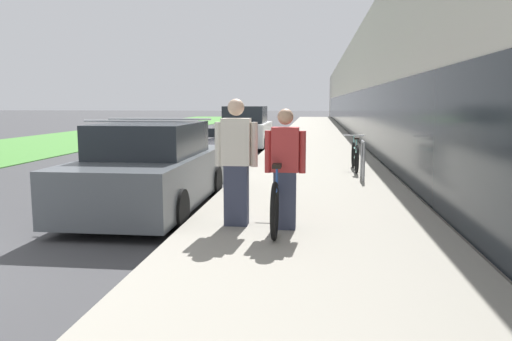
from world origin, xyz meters
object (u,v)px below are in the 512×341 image
at_px(parked_sedan_curbside, 152,170).
at_px(bike_rack_hoop, 363,156).
at_px(vintage_roadster_curbside, 218,151).
at_px(cruiser_bike_nearest, 355,156).
at_px(tandem_bicycle, 280,196).
at_px(person_rider, 285,169).
at_px(parked_sedan_far, 246,129).
at_px(person_bystander, 236,162).

bearing_deg(parked_sedan_curbside, bike_rack_hoop, 37.93).
bearing_deg(vintage_roadster_curbside, cruiser_bike_nearest, -20.57).
height_order(tandem_bicycle, person_rider, person_rider).
xyz_separation_m(cruiser_bike_nearest, parked_sedan_far, (-3.79, 7.52, 0.24)).
bearing_deg(bike_rack_hoop, vintage_roadster_curbside, 143.93).
relative_size(parked_sedan_curbside, parked_sedan_far, 1.09).
bearing_deg(bike_rack_hoop, tandem_bicycle, -109.65).
bearing_deg(vintage_roadster_curbside, parked_sedan_curbside, -90.44).
xyz_separation_m(tandem_bicycle, vintage_roadster_curbside, (-2.24, 7.05, -0.07)).
bearing_deg(person_bystander, vintage_roadster_curbside, 102.92).
distance_m(person_rider, vintage_roadster_curbside, 7.74).
distance_m(tandem_bicycle, bike_rack_hoop, 4.56).
bearing_deg(vintage_roadster_curbside, person_rider, -72.43).
relative_size(cruiser_bike_nearest, parked_sedan_far, 0.44).
bearing_deg(parked_sedan_curbside, tandem_bicycle, -29.98).
bearing_deg(tandem_bicycle, parked_sedan_curbside, 150.02).
relative_size(person_rider, cruiser_bike_nearest, 0.91).
xyz_separation_m(person_rider, cruiser_bike_nearest, (1.38, 5.97, -0.44)).
relative_size(bike_rack_hoop, vintage_roadster_curbside, 0.21).
relative_size(tandem_bicycle, person_rider, 1.59).
bearing_deg(tandem_bicycle, vintage_roadster_curbside, 107.65).
bearing_deg(vintage_roadster_curbside, person_bystander, -77.08).
bearing_deg(person_rider, vintage_roadster_curbside, 107.57).
xyz_separation_m(tandem_bicycle, parked_sedan_far, (-2.32, 13.17, 0.22)).
bearing_deg(tandem_bicycle, person_bystander, -161.49).
xyz_separation_m(person_bystander, parked_sedan_far, (-1.73, 13.36, -0.26)).
distance_m(person_rider, bike_rack_hoop, 4.84).
bearing_deg(person_bystander, tandem_bicycle, 18.51).
height_order(bike_rack_hoop, vintage_roadster_curbside, vintage_roadster_curbside).
xyz_separation_m(vintage_roadster_curbside, parked_sedan_far, (-0.07, 6.12, 0.29)).
bearing_deg(person_rider, bike_rack_hoop, 72.61).
height_order(bike_rack_hoop, cruiser_bike_nearest, cruiser_bike_nearest).
height_order(tandem_bicycle, parked_sedan_far, parked_sedan_far).
bearing_deg(parked_sedan_far, bike_rack_hoop, -66.54).
distance_m(bike_rack_hoop, parked_sedan_curbside, 4.84).
relative_size(person_bystander, parked_sedan_far, 0.43).
relative_size(cruiser_bike_nearest, parked_sedan_curbside, 0.40).
distance_m(tandem_bicycle, vintage_roadster_curbside, 7.39).
height_order(bike_rack_hoop, parked_sedan_far, parked_sedan_far).
relative_size(person_rider, bike_rack_hoop, 1.89).
xyz_separation_m(person_rider, parked_sedan_far, (-2.41, 13.48, -0.20)).
height_order(tandem_bicycle, cruiser_bike_nearest, tandem_bicycle).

